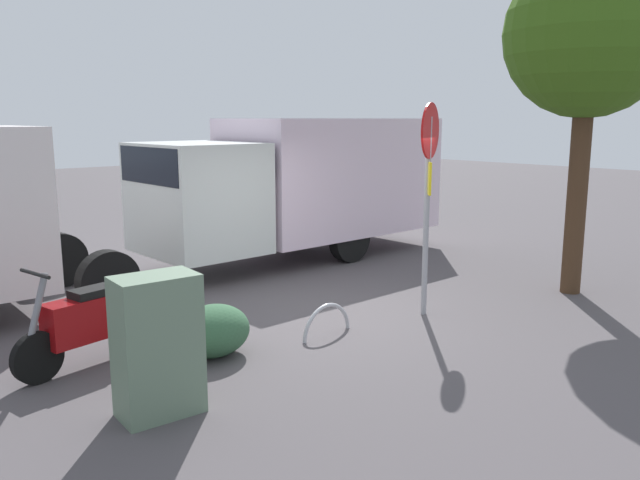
% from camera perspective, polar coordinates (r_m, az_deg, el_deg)
% --- Properties ---
extents(ground_plane, '(60.00, 60.00, 0.00)m').
position_cam_1_polar(ground_plane, '(9.24, 0.31, -6.53)').
color(ground_plane, '#4E484B').
extents(box_truck_near, '(7.97, 2.29, 2.76)m').
position_cam_1_polar(box_truck_near, '(12.56, -2.27, 5.32)').
color(box_truck_near, black).
rests_on(box_truck_near, ground).
extents(motorcycle, '(1.80, 0.65, 1.20)m').
position_cam_1_polar(motorcycle, '(7.66, -19.71, -6.80)').
color(motorcycle, black).
rests_on(motorcycle, ground).
extents(stop_sign, '(0.71, 0.33, 2.97)m').
position_cam_1_polar(stop_sign, '(8.93, 9.66, 5.67)').
color(stop_sign, '#9E9EA3').
rests_on(stop_sign, ground).
extents(street_tree, '(2.53, 2.53, 5.28)m').
position_cam_1_polar(street_tree, '(10.80, 22.93, 16.47)').
color(street_tree, '#47301E').
rests_on(street_tree, ground).
extents(utility_cabinet, '(0.79, 0.52, 1.35)m').
position_cam_1_polar(utility_cabinet, '(6.19, -14.31, -9.16)').
color(utility_cabinet, slate).
rests_on(utility_cabinet, ground).
extents(bike_rack_hoop, '(0.85, 0.11, 0.85)m').
position_cam_1_polar(bike_rack_hoop, '(8.32, 0.62, -8.50)').
color(bike_rack_hoop, '#B7B7BC').
rests_on(bike_rack_hoop, ground).
extents(shrub_near_sign, '(0.90, 0.74, 0.62)m').
position_cam_1_polar(shrub_near_sign, '(7.64, -9.53, -8.01)').
color(shrub_near_sign, '#355F3F').
rests_on(shrub_near_sign, ground).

